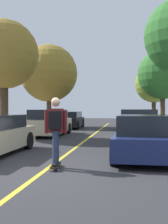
# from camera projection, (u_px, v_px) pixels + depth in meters

# --- Properties ---
(ground) EXTENTS (80.00, 80.00, 0.00)m
(ground) POSITION_uv_depth(u_px,v_px,m) (45.00, 171.00, 7.06)
(ground) COLOR #2D2D30
(center_line) EXTENTS (0.12, 39.20, 0.01)m
(center_line) POSITION_uv_depth(u_px,v_px,m) (75.00, 148.00, 11.02)
(center_line) COLOR gold
(center_line) RESTS_ON ground
(parked_car_left_near) EXTENTS (2.00, 4.51, 1.47)m
(parked_car_left_near) POSITION_uv_depth(u_px,v_px,m) (48.00, 123.00, 16.51)
(parked_car_left_near) COLOR #BCAD89
(parked_car_left_near) RESTS_ON ground
(parked_car_left_far) EXTENTS (1.98, 4.36, 1.30)m
(parked_car_left_far) POSITION_uv_depth(u_px,v_px,m) (69.00, 120.00, 22.56)
(parked_car_left_far) COLOR black
(parked_car_left_far) RESTS_ON ground
(parked_car_right_nearest) EXTENTS (1.94, 4.28, 1.33)m
(parked_car_right_nearest) POSITION_uv_depth(u_px,v_px,m) (144.00, 137.00, 8.88)
(parked_car_right_nearest) COLOR navy
(parked_car_right_nearest) RESTS_ON ground
(parked_car_right_near) EXTENTS (1.97, 4.64, 1.49)m
(parked_car_right_near) POSITION_uv_depth(u_px,v_px,m) (138.00, 125.00, 14.51)
(parked_car_right_near) COLOR white
(parked_car_right_near) RESTS_ON ground
(parked_car_right_far) EXTENTS (1.90, 4.52, 1.35)m
(parked_car_right_far) POSITION_uv_depth(u_px,v_px,m) (135.00, 121.00, 20.67)
(parked_car_right_far) COLOR black
(parked_car_right_far) RESTS_ON ground
(street_tree_left_nearest) EXTENTS (3.67, 3.67, 6.13)m
(street_tree_left_nearest) POSITION_uv_depth(u_px,v_px,m) (4.00, 55.00, 15.31)
(street_tree_left_nearest) COLOR #3D2D1E
(street_tree_left_nearest) RESTS_ON sidewalk_left
(street_tree_left_near) EXTENTS (4.76, 4.76, 6.74)m
(street_tree_left_near) POSITION_uv_depth(u_px,v_px,m) (49.00, 73.00, 24.00)
(street_tree_left_near) COLOR #4C3823
(street_tree_left_near) RESTS_ON sidewalk_left
(street_tree_right_near) EXTENTS (3.63, 3.63, 5.71)m
(street_tree_right_near) POSITION_uv_depth(u_px,v_px,m) (163.00, 74.00, 20.84)
(street_tree_right_near) COLOR #4C3823
(street_tree_right_near) RESTS_ON sidewalk_right
(street_tree_right_far) EXTENTS (3.65, 3.65, 5.64)m
(street_tree_right_far) POSITION_uv_depth(u_px,v_px,m) (154.00, 84.00, 28.09)
(street_tree_right_far) COLOR #3D2D1E
(street_tree_right_far) RESTS_ON sidewalk_right
(skateboard) EXTENTS (0.35, 0.86, 0.10)m
(skateboard) POSITION_uv_depth(u_px,v_px,m) (56.00, 165.00, 7.32)
(skateboard) COLOR black
(skateboard) RESTS_ON ground
(skateboarder) EXTENTS (0.59, 0.71, 1.70)m
(skateboarder) POSITION_uv_depth(u_px,v_px,m) (56.00, 127.00, 7.28)
(skateboarder) COLOR black
(skateboarder) RESTS_ON skateboard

